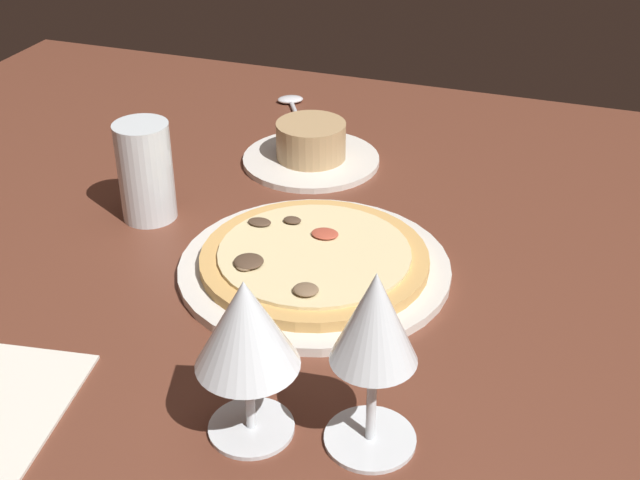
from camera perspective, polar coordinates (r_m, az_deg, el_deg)
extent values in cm
cube|color=brown|center=(93.92, 0.33, -2.11)|extent=(150.00, 110.00, 4.00)
cylinder|color=silver|center=(89.88, -0.34, -1.89)|extent=(29.04, 29.04, 1.00)
cylinder|color=tan|center=(89.29, -0.35, -1.30)|extent=(24.35, 24.35, 1.20)
cylinder|color=beige|center=(88.86, -0.35, -0.86)|extent=(20.50, 20.50, 0.40)
ellipsoid|color=#4C3828|center=(94.19, -4.00, 1.36)|extent=(2.66, 1.89, 0.47)
ellipsoid|color=brown|center=(82.12, -0.96, -3.37)|extent=(2.54, 2.37, 0.70)
ellipsoid|color=#AD4733|center=(91.76, 0.40, 0.58)|extent=(2.99, 2.45, 0.50)
ellipsoid|color=#4C3828|center=(93.89, -1.88, 1.35)|extent=(2.03, 1.52, 0.58)
ellipsoid|color=#4C3828|center=(86.70, -4.84, -1.44)|extent=(3.10, 3.06, 0.72)
ellipsoid|color=brown|center=(86.15, -5.11, -1.78)|extent=(1.81, 1.71, 0.48)
cylinder|color=silver|center=(113.39, -0.61, 5.45)|extent=(18.30, 18.30, 0.80)
cylinder|color=tan|center=(112.20, -0.61, 6.76)|extent=(9.26, 9.26, 4.88)
cylinder|color=silver|center=(70.45, 3.40, -13.28)|extent=(7.55, 7.55, 0.40)
cylinder|color=silver|center=(67.57, 3.51, -10.71)|extent=(0.80, 0.80, 8.06)
cone|color=silver|center=(62.56, 3.74, -5.25)|extent=(6.81, 6.81, 7.88)
cylinder|color=silver|center=(71.49, -4.66, -12.54)|extent=(7.18, 7.18, 0.40)
cylinder|color=silver|center=(69.15, -4.78, -10.46)|extent=(0.80, 0.80, 6.52)
cone|color=silver|center=(64.64, -5.06, -5.68)|extent=(8.36, 8.36, 7.84)
cone|color=maroon|center=(66.23, -4.96, -7.50)|extent=(2.51, 2.51, 2.61)
cylinder|color=silver|center=(99.81, -11.73, 4.56)|extent=(6.41, 6.41, 11.86)
cylinder|color=silver|center=(100.54, -11.63, 3.71)|extent=(5.90, 5.90, 8.54)
ellipsoid|color=silver|center=(133.17, -2.02, 9.49)|extent=(4.87, 4.43, 1.00)
cylinder|color=silver|center=(129.75, -1.76, 8.83)|extent=(4.42, 6.89, 0.70)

